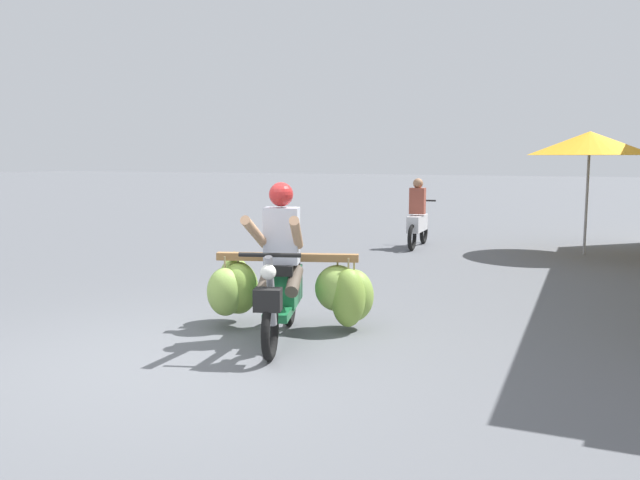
{
  "coord_description": "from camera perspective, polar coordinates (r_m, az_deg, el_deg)",
  "views": [
    {
      "loc": [
        3.33,
        -4.62,
        1.83
      ],
      "look_at": [
        0.54,
        1.97,
        0.9
      ],
      "focal_mm": 36.14,
      "sensor_mm": 36.0,
      "label": 1
    }
  ],
  "objects": [
    {
      "name": "ground_plane",
      "position": [
        5.98,
        -12.41,
        -10.58
      ],
      "size": [
        120.0,
        120.0,
        0.0
      ],
      "primitive_type": "plane",
      "color": "#56595E"
    },
    {
      "name": "motorbike_main_loaded",
      "position": [
        6.73,
        -2.85,
        -4.02
      ],
      "size": [
        1.8,
        1.79,
        1.58
      ],
      "color": "black",
      "rests_on": "ground"
    },
    {
      "name": "motorbike_distant_ahead_left",
      "position": [
        13.1,
        8.64,
        1.79
      ],
      "size": [
        0.5,
        1.62,
        1.4
      ],
      "color": "black",
      "rests_on": "ground"
    },
    {
      "name": "market_umbrella_near_shop",
      "position": [
        12.99,
        22.77,
        7.9
      ],
      "size": [
        2.23,
        2.23,
        2.29
      ],
      "color": "#99999E",
      "rests_on": "ground"
    }
  ]
}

